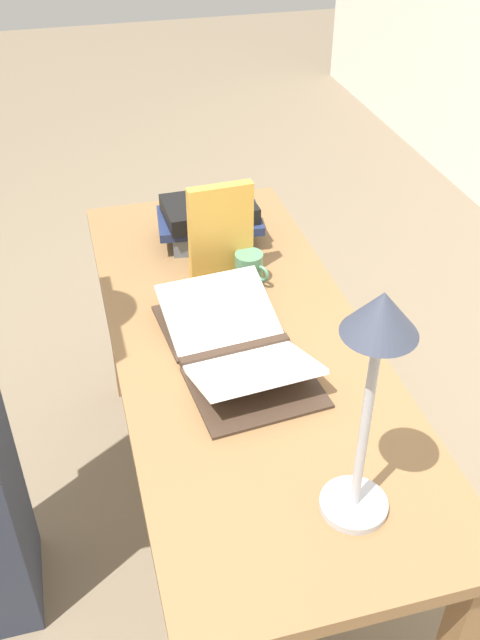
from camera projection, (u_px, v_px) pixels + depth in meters
ground_plane at (241, 527)px, 2.20m from camera, size 12.00×12.00×0.00m
reading_desk at (241, 369)px, 1.81m from camera, size 1.53×0.62×0.75m
open_book at (235, 345)px, 1.68m from camera, size 0.52×0.33×0.09m
book_stack_tall at (209, 221)px, 2.08m from camera, size 0.22×0.32×0.13m
book_standing_upright at (221, 233)px, 1.88m from camera, size 0.04×0.17×0.28m
reading_lamp at (374, 362)px, 1.12m from camera, size 0.13×0.13×0.49m
coffee_mug at (249, 268)px, 1.92m from camera, size 0.10×0.08×0.09m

